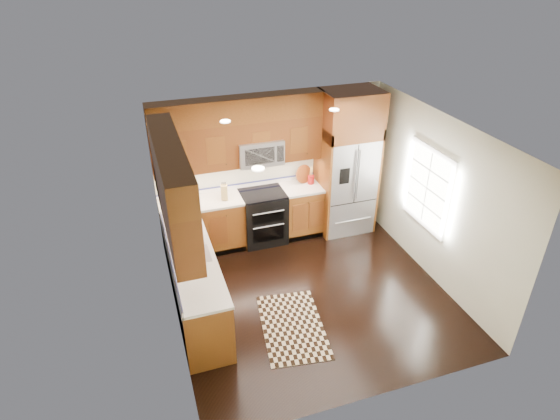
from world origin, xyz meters
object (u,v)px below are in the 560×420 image
object	(u,v)px
utensil_crock	(311,178)
refrigerator	(347,163)
rug	(293,326)
knife_block	(224,192)
range	(263,217)

from	to	relation	value
utensil_crock	refrigerator	bearing A→B (deg)	-11.46
refrigerator	rug	bearing A→B (deg)	-128.97
refrigerator	rug	xyz separation A→B (m)	(-1.80, -2.23, -1.30)
rug	utensil_crock	size ratio (longest dim) A/B	4.30
utensil_crock	knife_block	bearing A→B (deg)	-177.48
range	rug	bearing A→B (deg)	-96.33
range	knife_block	size ratio (longest dim) A/B	3.08
rug	utensil_crock	world-z (taller)	utensil_crock
range	utensil_crock	size ratio (longest dim) A/B	2.91
rug	knife_block	bearing A→B (deg)	108.12
refrigerator	utensil_crock	size ratio (longest dim) A/B	8.01
utensil_crock	rug	bearing A→B (deg)	-116.58
knife_block	range	bearing A→B (deg)	-1.62
range	refrigerator	bearing A→B (deg)	-1.40
range	knife_block	bearing A→B (deg)	178.38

